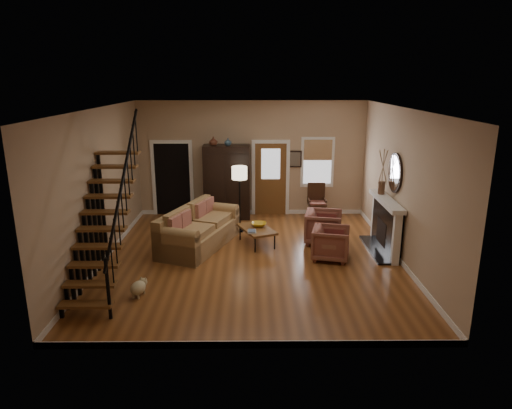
{
  "coord_description": "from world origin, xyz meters",
  "views": [
    {
      "loc": [
        0.01,
        -9.49,
        3.91
      ],
      "look_at": [
        0.1,
        0.4,
        1.15
      ],
      "focal_mm": 32.0,
      "sensor_mm": 36.0,
      "label": 1
    }
  ],
  "objects_px": {
    "coffee_table": "(257,236)",
    "floor_lamp": "(240,199)",
    "armchair_right": "(324,227)",
    "armoire": "(227,182)",
    "side_chair": "(317,202)",
    "armchair_left": "(331,243)",
    "sofa": "(199,228)"
  },
  "relations": [
    {
      "from": "coffee_table",
      "to": "floor_lamp",
      "type": "xyz_separation_m",
      "value": [
        -0.44,
        1.03,
        0.66
      ]
    },
    {
      "from": "armoire",
      "to": "armchair_right",
      "type": "xyz_separation_m",
      "value": [
        2.45,
        -2.13,
        -0.65
      ]
    },
    {
      "from": "coffee_table",
      "to": "floor_lamp",
      "type": "relative_size",
      "value": 0.62
    },
    {
      "from": "coffee_table",
      "to": "side_chair",
      "type": "relative_size",
      "value": 1.06
    },
    {
      "from": "coffee_table",
      "to": "side_chair",
      "type": "distance_m",
      "value": 2.68
    },
    {
      "from": "floor_lamp",
      "to": "side_chair",
      "type": "bearing_deg",
      "value": 24.87
    },
    {
      "from": "armoire",
      "to": "floor_lamp",
      "type": "bearing_deg",
      "value": -72.07
    },
    {
      "from": "floor_lamp",
      "to": "armoire",
      "type": "bearing_deg",
      "value": 107.93
    },
    {
      "from": "sofa",
      "to": "coffee_table",
      "type": "distance_m",
      "value": 1.4
    },
    {
      "from": "armchair_right",
      "to": "floor_lamp",
      "type": "relative_size",
      "value": 0.51
    },
    {
      "from": "armchair_right",
      "to": "floor_lamp",
      "type": "xyz_separation_m",
      "value": [
        -2.06,
        0.92,
        0.46
      ]
    },
    {
      "from": "coffee_table",
      "to": "armoire",
      "type": "bearing_deg",
      "value": 110.33
    },
    {
      "from": "coffee_table",
      "to": "armchair_left",
      "type": "xyz_separation_m",
      "value": [
        1.63,
        -0.93,
        0.16
      ]
    },
    {
      "from": "sofa",
      "to": "side_chair",
      "type": "bearing_deg",
      "value": 55.54
    },
    {
      "from": "armchair_right",
      "to": "side_chair",
      "type": "distance_m",
      "value": 1.93
    },
    {
      "from": "sofa",
      "to": "armchair_right",
      "type": "distance_m",
      "value": 3.01
    },
    {
      "from": "armoire",
      "to": "side_chair",
      "type": "relative_size",
      "value": 2.06
    },
    {
      "from": "armoire",
      "to": "side_chair",
      "type": "xyz_separation_m",
      "value": [
        2.55,
        -0.2,
        -0.54
      ]
    },
    {
      "from": "armoire",
      "to": "armchair_right",
      "type": "relative_size",
      "value": 2.4
    },
    {
      "from": "armchair_left",
      "to": "floor_lamp",
      "type": "xyz_separation_m",
      "value": [
        -2.07,
        1.95,
        0.5
      ]
    },
    {
      "from": "sofa",
      "to": "side_chair",
      "type": "xyz_separation_m",
      "value": [
        3.1,
        2.15,
        0.05
      ]
    },
    {
      "from": "armchair_left",
      "to": "sofa",
      "type": "bearing_deg",
      "value": 88.46
    },
    {
      "from": "armoire",
      "to": "side_chair",
      "type": "bearing_deg",
      "value": -4.48
    },
    {
      "from": "armchair_left",
      "to": "side_chair",
      "type": "height_order",
      "value": "side_chair"
    },
    {
      "from": "armoire",
      "to": "coffee_table",
      "type": "xyz_separation_m",
      "value": [
        0.83,
        -2.23,
        -0.84
      ]
    },
    {
      "from": "armoire",
      "to": "side_chair",
      "type": "height_order",
      "value": "armoire"
    },
    {
      "from": "sofa",
      "to": "armchair_right",
      "type": "bearing_deg",
      "value": 25.08
    },
    {
      "from": "armchair_right",
      "to": "coffee_table",
      "type": "bearing_deg",
      "value": 105.22
    },
    {
      "from": "armchair_left",
      "to": "floor_lamp",
      "type": "relative_size",
      "value": 0.47
    },
    {
      "from": "armchair_right",
      "to": "side_chair",
      "type": "xyz_separation_m",
      "value": [
        0.1,
        1.93,
        0.11
      ]
    },
    {
      "from": "side_chair",
      "to": "coffee_table",
      "type": "bearing_deg",
      "value": -130.35
    },
    {
      "from": "armchair_right",
      "to": "armoire",
      "type": "bearing_deg",
      "value": 60.65
    }
  ]
}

